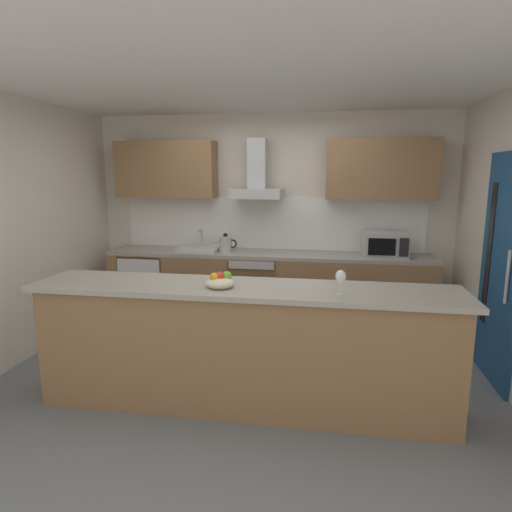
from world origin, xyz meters
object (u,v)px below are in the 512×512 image
object	(u,v)px
oven	(255,287)
sink	(199,249)
microwave	(385,244)
kettle	(226,244)
wine_glass	(341,278)
fruit_bowl	(220,282)
range_hood	(257,180)
refrigerator	(149,285)

from	to	relation	value
oven	sink	bearing A→B (deg)	179.12
microwave	sink	size ratio (longest dim) A/B	1.00
sink	kettle	size ratio (longest dim) A/B	1.73
wine_glass	fruit_bowl	xyz separation A→B (m)	(-0.90, 0.04, -0.08)
oven	sink	distance (m)	0.86
sink	range_hood	bearing A→B (deg)	9.37
range_hood	fruit_bowl	xyz separation A→B (m)	(0.08, -2.21, -0.73)
kettle	fruit_bowl	distance (m)	2.10
range_hood	wine_glass	size ratio (longest dim) A/B	4.05
oven	refrigerator	bearing A→B (deg)	-179.89
refrigerator	microwave	world-z (taller)	microwave
fruit_bowl	oven	bearing A→B (deg)	92.30
refrigerator	sink	bearing A→B (deg)	1.13
wine_glass	kettle	bearing A→B (deg)	122.79
kettle	fruit_bowl	world-z (taller)	kettle
microwave	fruit_bowl	distance (m)	2.52
refrigerator	kettle	size ratio (longest dim) A/B	2.94
oven	wine_glass	size ratio (longest dim) A/B	4.50
kettle	range_hood	size ratio (longest dim) A/B	0.40
microwave	wine_glass	xyz separation A→B (m)	(-0.56, -2.10, 0.08)
microwave	refrigerator	bearing A→B (deg)	179.51
kettle	range_hood	bearing A→B (deg)	23.99
microwave	kettle	size ratio (longest dim) A/B	1.73
sink	wine_glass	xyz separation A→B (m)	(1.70, -2.14, 0.20)
oven	kettle	xyz separation A→B (m)	(-0.37, -0.03, 0.55)
sink	kettle	distance (m)	0.36
oven	refrigerator	size ratio (longest dim) A/B	0.94
range_hood	fruit_bowl	world-z (taller)	range_hood
sink	kettle	xyz separation A→B (m)	(0.35, -0.04, 0.08)
refrigerator	fruit_bowl	xyz separation A→B (m)	(1.50, -2.08, 0.63)
sink	fruit_bowl	bearing A→B (deg)	-69.06
refrigerator	sink	xyz separation A→B (m)	(0.70, 0.01, 0.50)
oven	kettle	world-z (taller)	kettle
oven	wine_glass	distance (m)	2.44
oven	kettle	size ratio (longest dim) A/B	2.77
refrigerator	range_hood	world-z (taller)	range_hood
kettle	wine_glass	size ratio (longest dim) A/B	1.62
refrigerator	sink	distance (m)	0.86
range_hood	oven	bearing A→B (deg)	-90.00
range_hood	sink	bearing A→B (deg)	-170.63
kettle	sink	bearing A→B (deg)	172.75
range_hood	fruit_bowl	size ratio (longest dim) A/B	3.27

